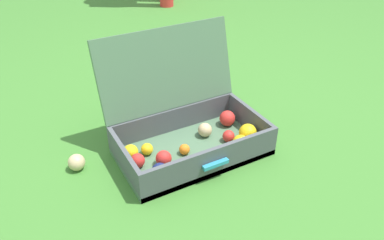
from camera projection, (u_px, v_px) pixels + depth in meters
The scene contains 3 objects.
ground_plane at pixel (204, 139), 1.74m from camera, with size 16.00×16.00×0.00m, color #3D7A2D.
open_suitcase at pixel (187, 126), 1.64m from camera, with size 0.62×0.48×0.48m.
stray_ball_on_grass at pixel (77, 162), 1.55m from camera, with size 0.07×0.07×0.07m, color #D1B784.
Camera 1 is at (-0.73, -1.22, 1.02)m, focal length 36.08 mm.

